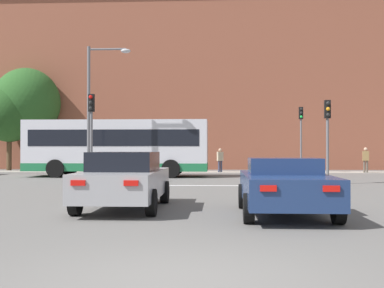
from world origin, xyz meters
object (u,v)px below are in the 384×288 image
(traffic_light_far_right, at_px, (301,129))
(pedestrian_walking_east, at_px, (220,158))
(car_saloon_left, at_px, (125,180))
(street_lamp_junction, at_px, (96,97))
(car_roadster_right, at_px, (285,186))
(traffic_light_near_left, at_px, (91,123))
(pedestrian_waiting, at_px, (61,158))
(pedestrian_walking_west, at_px, (366,158))
(traffic_light_near_right, at_px, (328,127))
(bus_crossing_lead, at_px, (118,147))

(traffic_light_far_right, height_order, pedestrian_walking_east, traffic_light_far_right)
(car_saloon_left, relative_size, street_lamp_junction, 0.66)
(traffic_light_far_right, distance_m, street_lamp_junction, 14.08)
(car_roadster_right, xyz_separation_m, traffic_light_near_left, (-7.30, 9.98, 2.04))
(pedestrian_waiting, bearing_deg, pedestrian_walking_west, -27.92)
(traffic_light_far_right, bearing_deg, pedestrian_walking_east, 173.71)
(car_saloon_left, bearing_deg, pedestrian_walking_east, 82.80)
(traffic_light_near_left, distance_m, pedestrian_walking_west, 18.93)
(traffic_light_far_right, distance_m, pedestrian_walking_east, 5.70)
(traffic_light_near_right, bearing_deg, traffic_light_near_left, -179.71)
(bus_crossing_lead, relative_size, traffic_light_far_right, 2.35)
(pedestrian_waiting, bearing_deg, pedestrian_walking_east, -28.69)
(car_roadster_right, bearing_deg, traffic_light_far_right, 79.54)
(street_lamp_junction, height_order, pedestrian_walking_east, street_lamp_junction)
(car_saloon_left, height_order, pedestrian_walking_west, pedestrian_walking_west)
(traffic_light_far_right, bearing_deg, bus_crossing_lead, -156.05)
(car_saloon_left, relative_size, pedestrian_walking_east, 2.77)
(car_roadster_right, relative_size, street_lamp_junction, 0.63)
(car_saloon_left, distance_m, bus_crossing_lead, 14.85)
(traffic_light_far_right, bearing_deg, street_lamp_junction, -146.10)
(street_lamp_junction, relative_size, pedestrian_walking_east, 4.22)
(car_saloon_left, relative_size, traffic_light_far_right, 1.03)
(pedestrian_walking_west, bearing_deg, car_saloon_left, 68.01)
(car_saloon_left, distance_m, traffic_light_near_left, 9.75)
(pedestrian_waiting, bearing_deg, bus_crossing_lead, -74.86)
(pedestrian_walking_west, bearing_deg, traffic_light_near_right, 75.15)
(traffic_light_near_left, distance_m, pedestrian_waiting, 12.91)
(car_roadster_right, relative_size, pedestrian_waiting, 2.72)
(bus_crossing_lead, height_order, street_lamp_junction, street_lamp_junction)
(pedestrian_waiting, xyz_separation_m, pedestrian_walking_east, (11.12, -0.63, 0.02))
(traffic_light_near_left, relative_size, street_lamp_junction, 0.60)
(traffic_light_far_right, height_order, traffic_light_near_left, traffic_light_far_right)
(pedestrian_walking_east, height_order, pedestrian_walking_west, pedestrian_walking_west)
(pedestrian_walking_east, bearing_deg, pedestrian_waiting, 150.53)
(traffic_light_near_left, relative_size, pedestrian_walking_east, 2.52)
(pedestrian_walking_west, bearing_deg, street_lamp_junction, 36.81)
(traffic_light_near_left, bearing_deg, street_lamp_junction, 99.43)
(car_saloon_left, height_order, traffic_light_near_right, traffic_light_near_right)
(car_saloon_left, height_order, pedestrian_walking_east, pedestrian_walking_east)
(car_saloon_left, bearing_deg, traffic_light_near_right, 51.28)
(car_saloon_left, distance_m, pedestrian_walking_west, 23.20)
(car_saloon_left, xyz_separation_m, bus_crossing_lead, (-3.23, 14.47, 0.94))
(traffic_light_near_left, bearing_deg, pedestrian_walking_west, 34.86)
(street_lamp_junction, xyz_separation_m, pedestrian_walking_east, (6.32, 8.40, -3.26))
(car_saloon_left, xyz_separation_m, traffic_light_near_right, (7.29, 9.02, 1.77))
(car_roadster_right, xyz_separation_m, traffic_light_near_right, (3.27, 10.04, 1.84))
(car_saloon_left, bearing_deg, traffic_light_far_right, 68.04)
(pedestrian_walking_west, bearing_deg, car_roadster_right, 78.22)
(traffic_light_near_right, xyz_separation_m, pedestrian_waiting, (-15.80, 11.61, -1.62))
(bus_crossing_lead, distance_m, pedestrian_waiting, 8.16)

